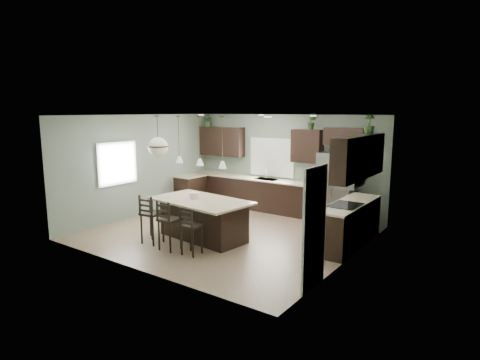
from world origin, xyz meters
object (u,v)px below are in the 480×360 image
object	(u,v)px
bar_stool_right	(192,231)
refrigerator	(337,188)
serving_dish	(194,195)
bar_stool_center	(170,225)
bar_stool_left	(152,219)
kitchen_island	(201,220)
plant_back_left	(209,121)

from	to	relation	value
bar_stool_right	refrigerator	bearing A→B (deg)	66.17
serving_dish	bar_stool_center	bearing A→B (deg)	-82.11
serving_dish	bar_stool_left	size ratio (longest dim) A/B	0.22
kitchen_island	bar_stool_right	distance (m)	0.99
refrigerator	bar_stool_left	size ratio (longest dim) A/B	1.67
serving_dish	bar_stool_left	bearing A→B (deg)	-120.20
bar_stool_left	bar_stool_right	distance (m)	1.19
serving_dish	bar_stool_left	world-z (taller)	bar_stool_left
refrigerator	plant_back_left	world-z (taller)	plant_back_left
refrigerator	kitchen_island	bearing A→B (deg)	-122.28
serving_dish	bar_stool_right	size ratio (longest dim) A/B	0.24
refrigerator	serving_dish	bearing A→B (deg)	-125.00
refrigerator	bar_stool_right	distance (m)	4.26
serving_dish	plant_back_left	bearing A→B (deg)	124.81
serving_dish	bar_stool_center	xyz separation A→B (m)	(0.13, -0.93, -0.45)
refrigerator	bar_stool_left	world-z (taller)	refrigerator
bar_stool_right	plant_back_left	distance (m)	5.48
serving_dish	bar_stool_center	world-z (taller)	bar_stool_center
bar_stool_center	kitchen_island	bearing A→B (deg)	84.29
bar_stool_center	plant_back_left	world-z (taller)	plant_back_left
bar_stool_left	refrigerator	bearing A→B (deg)	50.39
serving_dish	plant_back_left	world-z (taller)	plant_back_left
bar_stool_left	bar_stool_right	xyz separation A→B (m)	(1.19, -0.03, -0.05)
kitchen_island	bar_stool_left	size ratio (longest dim) A/B	2.06
kitchen_island	plant_back_left	world-z (taller)	plant_back_left
plant_back_left	bar_stool_center	bearing A→B (deg)	-60.27
bar_stool_center	plant_back_left	size ratio (longest dim) A/B	2.85
plant_back_left	refrigerator	bearing A→B (deg)	-1.84
refrigerator	bar_stool_right	xyz separation A→B (m)	(-1.47, -3.98, -0.42)
serving_dish	plant_back_left	distance (m)	4.26
plant_back_left	bar_stool_left	bearing A→B (deg)	-66.74
refrigerator	bar_stool_center	xyz separation A→B (m)	(-2.04, -4.03, -0.38)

